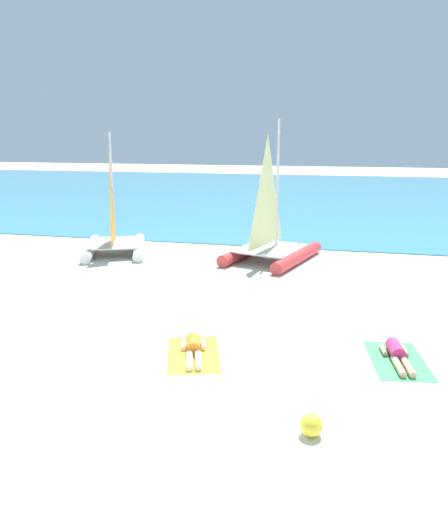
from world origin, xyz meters
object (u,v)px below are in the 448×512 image
object	(u,v)px
sunbather_right	(397,353)
beach_ball	(311,425)
sailboat_white	(114,236)
sunbather_middle	(194,348)
towel_right	(397,360)
towel_middle	(194,354)
sailboat_red	(271,240)

from	to	relation	value
sunbather_right	beach_ball	bearing A→B (deg)	-124.30
beach_ball	sailboat_white	bearing A→B (deg)	127.88
sunbather_middle	beach_ball	xyz separation A→B (m)	(2.68, -2.52, 0.05)
sunbather_middle	sailboat_white	bearing A→B (deg)	107.06
towel_right	towel_middle	bearing A→B (deg)	-170.64
sailboat_white	towel_right	distance (m)	12.71
sailboat_white	towel_middle	world-z (taller)	sailboat_white
sailboat_red	beach_ball	distance (m)	11.40
sailboat_white	beach_ball	bearing A→B (deg)	-73.88
sailboat_white	beach_ball	size ratio (longest dim) A/B	13.14
towel_middle	beach_ball	distance (m)	3.63
sailboat_white	sunbather_right	xyz separation A→B (m)	(10.05, -7.66, -0.58)
sailboat_white	beach_ball	xyz separation A→B (m)	(8.47, -10.89, -0.53)
sailboat_red	sunbather_middle	xyz separation A→B (m)	(-0.43, -8.63, -0.64)
sailboat_red	beach_ball	world-z (taller)	sailboat_red
sunbather_middle	towel_middle	bearing A→B (deg)	-90.00
sunbather_middle	sunbather_right	size ratio (longest dim) A/B	0.98
beach_ball	sailboat_red	bearing A→B (deg)	101.40
sunbather_right	sailboat_white	bearing A→B (deg)	134.45
towel_middle	sunbather_middle	world-z (taller)	sunbather_middle
beach_ball	towel_middle	bearing A→B (deg)	137.25
sailboat_white	sunbather_right	distance (m)	12.65
sailboat_red	sunbather_right	world-z (taller)	sailboat_red
sunbather_right	beach_ball	world-z (taller)	beach_ball
sailboat_red	sailboat_white	bearing A→B (deg)	-161.25
sailboat_white	sunbather_middle	xyz separation A→B (m)	(5.79, -8.37, -0.58)
towel_middle	sailboat_red	bearing A→B (deg)	87.28
sailboat_red	towel_middle	xyz separation A→B (m)	(-0.41, -8.70, -0.77)
towel_middle	sunbather_right	size ratio (longest dim) A/B	1.21
sailboat_white	towel_right	xyz separation A→B (m)	(10.06, -7.73, -0.70)
sailboat_white	sailboat_red	size ratio (longest dim) A/B	0.91
sailboat_white	sunbather_right	size ratio (longest dim) A/B	3.03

